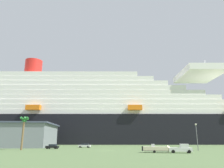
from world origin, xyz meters
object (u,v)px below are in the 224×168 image
at_px(small_boat_on_trailer, 158,149).
at_px(street_lamp, 197,133).
at_px(parked_car_white_van, 85,145).
at_px(cruise_ship, 85,116).
at_px(palm_tree, 24,123).
at_px(parked_car_black_coupe, 52,146).
at_px(pickup_truck, 181,149).

bearing_deg(small_boat_on_trailer, street_lamp, 33.29).
bearing_deg(parked_car_white_van, cruise_ship, 99.09).
bearing_deg(palm_tree, parked_car_black_coupe, 44.80).
bearing_deg(pickup_truck, parked_car_white_van, 134.25).
bearing_deg(palm_tree, cruise_ship, 82.46).
distance_m(pickup_truck, small_boat_on_trailer, 5.59).
distance_m(small_boat_on_trailer, parked_car_black_coupe, 37.82).
xyz_separation_m(small_boat_on_trailer, parked_car_white_van, (-23.24, 28.57, -0.13)).
height_order(cruise_ship, parked_car_black_coupe, cruise_ship).
xyz_separation_m(street_lamp, parked_car_black_coupe, (-46.00, 10.05, -4.30)).
bearing_deg(cruise_ship, palm_tree, -97.54).
bearing_deg(cruise_ship, street_lamp, -57.86).
bearing_deg(parked_car_black_coupe, cruise_ship, 88.55).
xyz_separation_m(small_boat_on_trailer, parked_car_black_coupe, (-32.90, 18.65, -0.13)).
bearing_deg(street_lamp, small_boat_on_trailer, -146.71).
bearing_deg(street_lamp, palm_tree, 177.21).
bearing_deg(pickup_truck, street_lamp, 51.52).
xyz_separation_m(pickup_truck, small_boat_on_trailer, (-5.51, 0.94, -0.09)).
relative_size(pickup_truck, street_lamp, 0.74).
height_order(small_boat_on_trailer, parked_car_white_van, small_boat_on_trailer).
height_order(street_lamp, parked_car_white_van, street_lamp).
bearing_deg(pickup_truck, small_boat_on_trailer, 170.30).
xyz_separation_m(pickup_truck, palm_tree, (-45.90, 12.15, 7.13)).
xyz_separation_m(palm_tree, parked_car_black_coupe, (7.49, 7.44, -7.34)).
bearing_deg(street_lamp, pickup_truck, -128.48).
height_order(pickup_truck, parked_car_white_van, pickup_truck).
relative_size(pickup_truck, palm_tree, 0.56).
relative_size(palm_tree, parked_car_white_van, 2.15).
xyz_separation_m(cruise_ship, palm_tree, (-9.03, -68.15, -9.42)).
xyz_separation_m(cruise_ship, street_lamp, (44.46, -70.76, -12.46)).
bearing_deg(palm_tree, parked_car_white_van, 45.35).
height_order(palm_tree, parked_car_black_coupe, palm_tree).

